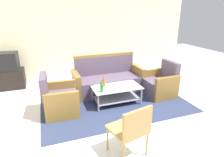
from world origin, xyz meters
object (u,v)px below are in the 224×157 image
(bottle_orange, at_px, (104,82))
(bottle_green, at_px, (102,88))
(armchair_left, at_px, (60,100))
(wicker_chair, at_px, (131,128))
(cup, at_px, (121,85))
(couch, at_px, (108,80))
(coffee_table, at_px, (116,92))
(tv_stand, at_px, (9,79))
(armchair_right, at_px, (160,84))
(television, at_px, (6,61))

(bottle_orange, relative_size, bottle_green, 0.95)
(armchair_left, height_order, wicker_chair, armchair_left)
(armchair_left, xyz_separation_m, cup, (1.36, -0.06, 0.17))
(bottle_green, xyz_separation_m, wicker_chair, (-0.02, -1.49, -0.02))
(couch, bearing_deg, coffee_table, 86.37)
(couch, relative_size, coffee_table, 1.65)
(tv_stand, bearing_deg, armchair_left, -57.33)
(armchair_right, distance_m, bottle_green, 1.64)
(tv_stand, bearing_deg, television, 86.70)
(cup, relative_size, wicker_chair, 0.12)
(armchair_right, bearing_deg, cup, 94.59)
(couch, xyz_separation_m, wicker_chair, (-0.45, -2.36, 0.18))
(couch, bearing_deg, armchair_left, 27.13)
(couch, xyz_separation_m, armchair_right, (1.17, -0.63, -0.03))
(armchair_right, bearing_deg, wicker_chair, 134.81)
(bottle_green, bearing_deg, tv_stand, 135.46)
(armchair_right, distance_m, television, 4.11)
(coffee_table, bearing_deg, wicker_chair, -104.13)
(armchair_left, distance_m, coffee_table, 1.27)
(cup, xyz_separation_m, tv_stand, (-2.56, 1.92, -0.20))
(bottle_orange, height_order, cup, bottle_orange)
(couch, relative_size, bottle_green, 6.68)
(armchair_left, height_order, coffee_table, armchair_left)
(bottle_green, bearing_deg, bottle_orange, 65.41)
(couch, distance_m, wicker_chair, 2.41)
(bottle_orange, distance_m, tv_stand, 2.82)
(armchair_right, bearing_deg, couch, 59.86)
(couch, relative_size, wicker_chair, 2.16)
(armchair_left, relative_size, coffee_table, 0.77)
(bottle_orange, height_order, television, television)
(couch, xyz_separation_m, armchair_left, (-1.30, -0.70, -0.03))
(television, relative_size, wicker_chair, 0.74)
(armchair_left, relative_size, cup, 8.50)
(armchair_right, xyz_separation_m, bottle_orange, (-1.47, 0.06, 0.22))
(couch, bearing_deg, armchair_right, 150.75)
(tv_stand, xyz_separation_m, wicker_chair, (2.05, -3.53, 0.23))
(bottle_green, distance_m, television, 2.91)
(bottle_orange, bearing_deg, television, 141.65)
(armchair_left, height_order, cup, armchair_left)
(bottle_orange, bearing_deg, couch, 62.71)
(armchair_left, height_order, television, television)
(cup, bearing_deg, couch, 94.71)
(bottle_orange, bearing_deg, wicker_chair, -94.97)
(bottle_green, bearing_deg, armchair_left, 169.09)
(armchair_right, distance_m, bottle_orange, 1.49)
(armchair_left, bearing_deg, couch, 121.48)
(bottle_green, relative_size, wicker_chair, 0.32)
(armchair_right, xyz_separation_m, coffee_table, (-1.20, -0.07, -0.02))
(couch, relative_size, tv_stand, 2.27)
(bottle_green, distance_m, cup, 0.51)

